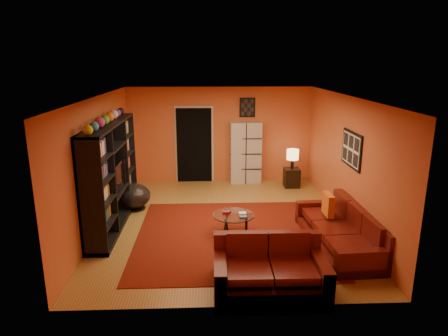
{
  "coord_description": "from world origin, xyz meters",
  "views": [
    {
      "loc": [
        -0.32,
        -7.8,
        3.28
      ],
      "look_at": [
        0.0,
        0.1,
        1.14
      ],
      "focal_mm": 32.0,
      "sensor_mm": 36.0,
      "label": 1
    }
  ],
  "objects_px": {
    "sofa": "(344,231)",
    "table_lamp": "(293,155)",
    "storage_cabinet": "(245,153)",
    "side_table": "(292,178)",
    "tv": "(115,177)",
    "entertainment_unit": "(111,175)",
    "loveseat": "(269,266)",
    "coffee_table": "(233,217)",
    "bowl_chair": "(134,196)"
  },
  "relations": [
    {
      "from": "table_lamp",
      "to": "entertainment_unit",
      "type": "bearing_deg",
      "value": -150.78
    },
    {
      "from": "entertainment_unit",
      "to": "tv",
      "type": "bearing_deg",
      "value": 47.43
    },
    {
      "from": "loveseat",
      "to": "bowl_chair",
      "type": "distance_m",
      "value": 4.14
    },
    {
      "from": "loveseat",
      "to": "storage_cabinet",
      "type": "xyz_separation_m",
      "value": [
        0.11,
        5.21,
        0.56
      ]
    },
    {
      "from": "loveseat",
      "to": "table_lamp",
      "type": "distance_m",
      "value": 4.96
    },
    {
      "from": "storage_cabinet",
      "to": "bowl_chair",
      "type": "relative_size",
      "value": 2.3
    },
    {
      "from": "loveseat",
      "to": "tv",
      "type": "bearing_deg",
      "value": 49.38
    },
    {
      "from": "entertainment_unit",
      "to": "side_table",
      "type": "relative_size",
      "value": 6.0
    },
    {
      "from": "tv",
      "to": "coffee_table",
      "type": "height_order",
      "value": "tv"
    },
    {
      "from": "storage_cabinet",
      "to": "table_lamp",
      "type": "xyz_separation_m",
      "value": [
        1.21,
        -0.46,
        0.03
      ]
    },
    {
      "from": "tv",
      "to": "table_lamp",
      "type": "height_order",
      "value": "tv"
    },
    {
      "from": "entertainment_unit",
      "to": "sofa",
      "type": "xyz_separation_m",
      "value": [
        4.42,
        -1.19,
        -0.77
      ]
    },
    {
      "from": "entertainment_unit",
      "to": "sofa",
      "type": "bearing_deg",
      "value": -15.1
    },
    {
      "from": "table_lamp",
      "to": "storage_cabinet",
      "type": "bearing_deg",
      "value": 158.98
    },
    {
      "from": "table_lamp",
      "to": "coffee_table",
      "type": "bearing_deg",
      "value": -120.47
    },
    {
      "from": "side_table",
      "to": "table_lamp",
      "type": "relative_size",
      "value": 0.96
    },
    {
      "from": "storage_cabinet",
      "to": "side_table",
      "type": "bearing_deg",
      "value": -25.39
    },
    {
      "from": "loveseat",
      "to": "table_lamp",
      "type": "relative_size",
      "value": 3.24
    },
    {
      "from": "entertainment_unit",
      "to": "storage_cabinet",
      "type": "height_order",
      "value": "entertainment_unit"
    },
    {
      "from": "side_table",
      "to": "tv",
      "type": "bearing_deg",
      "value": -151.06
    },
    {
      "from": "storage_cabinet",
      "to": "loveseat",
      "type": "bearing_deg",
      "value": -95.62
    },
    {
      "from": "bowl_chair",
      "to": "table_lamp",
      "type": "height_order",
      "value": "table_lamp"
    },
    {
      "from": "entertainment_unit",
      "to": "storage_cabinet",
      "type": "bearing_deg",
      "value": 43.29
    },
    {
      "from": "sofa",
      "to": "coffee_table",
      "type": "xyz_separation_m",
      "value": [
        -1.99,
        0.55,
        0.08
      ]
    },
    {
      "from": "storage_cabinet",
      "to": "side_table",
      "type": "relative_size",
      "value": 3.36
    },
    {
      "from": "tv",
      "to": "storage_cabinet",
      "type": "xyz_separation_m",
      "value": [
        2.92,
        2.75,
        -0.16
      ]
    },
    {
      "from": "sofa",
      "to": "storage_cabinet",
      "type": "height_order",
      "value": "storage_cabinet"
    },
    {
      "from": "entertainment_unit",
      "to": "coffee_table",
      "type": "distance_m",
      "value": 2.6
    },
    {
      "from": "loveseat",
      "to": "table_lamp",
      "type": "bearing_deg",
      "value": -14.87
    },
    {
      "from": "entertainment_unit",
      "to": "tv",
      "type": "distance_m",
      "value": 0.09
    },
    {
      "from": "sofa",
      "to": "bowl_chair",
      "type": "height_order",
      "value": "sofa"
    },
    {
      "from": "bowl_chair",
      "to": "table_lamp",
      "type": "distance_m",
      "value": 4.22
    },
    {
      "from": "coffee_table",
      "to": "bowl_chair",
      "type": "bearing_deg",
      "value": 145.97
    },
    {
      "from": "loveseat",
      "to": "bowl_chair",
      "type": "relative_size",
      "value": 2.31
    },
    {
      "from": "entertainment_unit",
      "to": "loveseat",
      "type": "distance_m",
      "value": 3.82
    },
    {
      "from": "entertainment_unit",
      "to": "sofa",
      "type": "relative_size",
      "value": 1.23
    },
    {
      "from": "coffee_table",
      "to": "sofa",
      "type": "bearing_deg",
      "value": -15.59
    },
    {
      "from": "bowl_chair",
      "to": "side_table",
      "type": "bearing_deg",
      "value": 21.27
    },
    {
      "from": "side_table",
      "to": "entertainment_unit",
      "type": "bearing_deg",
      "value": -150.78
    },
    {
      "from": "storage_cabinet",
      "to": "table_lamp",
      "type": "relative_size",
      "value": 3.23
    },
    {
      "from": "tv",
      "to": "storage_cabinet",
      "type": "distance_m",
      "value": 4.01
    },
    {
      "from": "sofa",
      "to": "loveseat",
      "type": "height_order",
      "value": "same"
    },
    {
      "from": "tv",
      "to": "side_table",
      "type": "bearing_deg",
      "value": -61.06
    },
    {
      "from": "sofa",
      "to": "side_table",
      "type": "bearing_deg",
      "value": 90.58
    },
    {
      "from": "sofa",
      "to": "table_lamp",
      "type": "bearing_deg",
      "value": 90.58
    },
    {
      "from": "bowl_chair",
      "to": "table_lamp",
      "type": "relative_size",
      "value": 1.4
    },
    {
      "from": "entertainment_unit",
      "to": "table_lamp",
      "type": "xyz_separation_m",
      "value": [
        4.18,
        2.34,
        -0.18
      ]
    },
    {
      "from": "tv",
      "to": "sofa",
      "type": "bearing_deg",
      "value": -105.93
    },
    {
      "from": "tv",
      "to": "table_lamp",
      "type": "xyz_separation_m",
      "value": [
        4.13,
        2.28,
        -0.13
      ]
    },
    {
      "from": "storage_cabinet",
      "to": "bowl_chair",
      "type": "xyz_separation_m",
      "value": [
        -2.7,
        -1.98,
        -0.52
      ]
    }
  ]
}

